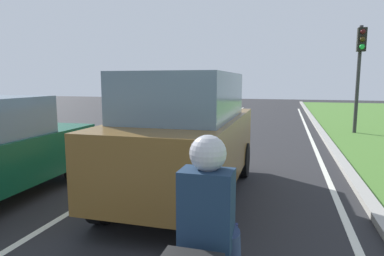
% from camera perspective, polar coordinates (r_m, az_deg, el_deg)
% --- Properties ---
extents(ground_plane, '(60.00, 60.00, 0.00)m').
position_cam_1_polar(ground_plane, '(11.71, 2.54, -2.47)').
color(ground_plane, '#262628').
extents(lane_line_center, '(0.12, 32.00, 0.01)m').
position_cam_1_polar(lane_line_center, '(11.89, -0.75, -2.29)').
color(lane_line_center, silver).
rests_on(lane_line_center, ground).
extents(lane_line_right_edge, '(0.12, 32.00, 0.01)m').
position_cam_1_polar(lane_line_right_edge, '(11.45, 20.39, -3.20)').
color(lane_line_right_edge, silver).
rests_on(lane_line_right_edge, ground).
extents(curb_right, '(0.24, 48.00, 0.12)m').
position_cam_1_polar(curb_right, '(11.49, 22.89, -3.00)').
color(curb_right, '#9E9B93').
rests_on(curb_right, ground).
extents(car_suv_ahead, '(1.99, 4.51, 2.28)m').
position_cam_1_polar(car_suv_ahead, '(6.07, -0.99, -1.12)').
color(car_suv_ahead, brown).
rests_on(car_suv_ahead, ground).
extents(car_hatchback_far, '(1.77, 3.72, 1.78)m').
position_cam_1_polar(car_hatchback_far, '(13.01, -6.94, 2.46)').
color(car_hatchback_far, silver).
rests_on(car_hatchback_far, ground).
extents(rider_person, '(0.50, 0.40, 1.16)m').
position_cam_1_polar(rider_person, '(2.60, 2.69, -13.26)').
color(rider_person, '#192D47').
rests_on(rider_person, ground).
extents(traffic_light_near_right, '(0.32, 0.50, 4.30)m').
position_cam_1_polar(traffic_light_near_right, '(14.80, 26.93, 10.46)').
color(traffic_light_near_right, '#2D2D2D').
rests_on(traffic_light_near_right, ground).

